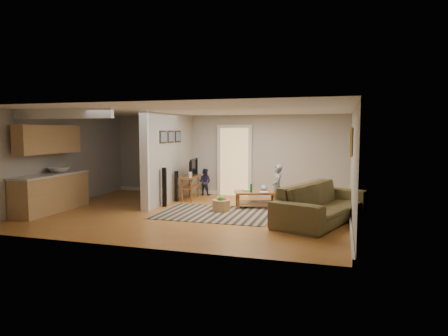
{
  "coord_description": "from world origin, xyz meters",
  "views": [
    {
      "loc": [
        3.52,
        -9.02,
        2.0
      ],
      "look_at": [
        0.73,
        0.34,
        1.1
      ],
      "focal_mm": 32.0,
      "sensor_mm": 36.0,
      "label": 1
    }
  ],
  "objects_px": {
    "coffee_table": "(256,195)",
    "tv_console": "(191,178)",
    "child": "(277,209)",
    "speaker_left": "(164,187)",
    "toy_basket": "(221,205)",
    "toddler": "(205,195)",
    "speaker_right": "(176,186)",
    "sofa": "(322,221)"
  },
  "relations": [
    {
      "from": "tv_console",
      "to": "child",
      "type": "height_order",
      "value": "tv_console"
    },
    {
      "from": "coffee_table",
      "to": "tv_console",
      "type": "relative_size",
      "value": 1.07
    },
    {
      "from": "speaker_left",
      "to": "child",
      "type": "relative_size",
      "value": 0.91
    },
    {
      "from": "sofa",
      "to": "speaker_right",
      "type": "bearing_deg",
      "value": 91.41
    },
    {
      "from": "speaker_left",
      "to": "toddler",
      "type": "distance_m",
      "value": 2.2
    },
    {
      "from": "sofa",
      "to": "toddler",
      "type": "relative_size",
      "value": 3.4
    },
    {
      "from": "sofa",
      "to": "coffee_table",
      "type": "bearing_deg",
      "value": 75.99
    },
    {
      "from": "coffee_table",
      "to": "tv_console",
      "type": "xyz_separation_m",
      "value": [
        -2.11,
        0.67,
        0.3
      ]
    },
    {
      "from": "speaker_left",
      "to": "coffee_table",
      "type": "bearing_deg",
      "value": 1.67
    },
    {
      "from": "tv_console",
      "to": "child",
      "type": "distance_m",
      "value": 2.82
    },
    {
      "from": "tv_console",
      "to": "speaker_right",
      "type": "bearing_deg",
      "value": -129.07
    },
    {
      "from": "toy_basket",
      "to": "child",
      "type": "distance_m",
      "value": 1.5
    },
    {
      "from": "sofa",
      "to": "tv_console",
      "type": "xyz_separation_m",
      "value": [
        -3.85,
        1.87,
        0.63
      ]
    },
    {
      "from": "toy_basket",
      "to": "coffee_table",
      "type": "bearing_deg",
      "value": 46.26
    },
    {
      "from": "speaker_right",
      "to": "toddler",
      "type": "bearing_deg",
      "value": 74.76
    },
    {
      "from": "coffee_table",
      "to": "speaker_left",
      "type": "xyz_separation_m",
      "value": [
        -2.37,
        -0.57,
        0.19
      ]
    },
    {
      "from": "sofa",
      "to": "coffee_table",
      "type": "relative_size",
      "value": 2.32
    },
    {
      "from": "tv_console",
      "to": "toddler",
      "type": "bearing_deg",
      "value": 72.14
    },
    {
      "from": "speaker_right",
      "to": "tv_console",
      "type": "bearing_deg",
      "value": 61.5
    },
    {
      "from": "sofa",
      "to": "child",
      "type": "bearing_deg",
      "value": 65.59
    },
    {
      "from": "speaker_left",
      "to": "sofa",
      "type": "bearing_deg",
      "value": -20.55
    },
    {
      "from": "sofa",
      "to": "toddler",
      "type": "bearing_deg",
      "value": 74.24
    },
    {
      "from": "speaker_right",
      "to": "toy_basket",
      "type": "xyz_separation_m",
      "value": [
        1.64,
        -0.99,
        -0.28
      ]
    },
    {
      "from": "child",
      "to": "toddler",
      "type": "relative_size",
      "value": 1.36
    },
    {
      "from": "toy_basket",
      "to": "toddler",
      "type": "xyz_separation_m",
      "value": [
        -1.24,
        2.29,
        -0.16
      ]
    },
    {
      "from": "tv_console",
      "to": "speaker_left",
      "type": "bearing_deg",
      "value": -110.61
    },
    {
      "from": "sofa",
      "to": "toddler",
      "type": "distance_m",
      "value": 4.61
    },
    {
      "from": "coffee_table",
      "to": "child",
      "type": "bearing_deg",
      "value": -1.54
    },
    {
      "from": "speaker_left",
      "to": "toy_basket",
      "type": "bearing_deg",
      "value": -18.61
    },
    {
      "from": "speaker_left",
      "to": "child",
      "type": "bearing_deg",
      "value": -1.13
    },
    {
      "from": "tv_console",
      "to": "toy_basket",
      "type": "distance_m",
      "value": 2.05
    },
    {
      "from": "tv_console",
      "to": "sofa",
      "type": "bearing_deg",
      "value": -34.62
    },
    {
      "from": "toddler",
      "to": "child",
      "type": "bearing_deg",
      "value": 151.73
    },
    {
      "from": "coffee_table",
      "to": "child",
      "type": "height_order",
      "value": "coffee_table"
    },
    {
      "from": "tv_console",
      "to": "toy_basket",
      "type": "bearing_deg",
      "value": -54.98
    },
    {
      "from": "toy_basket",
      "to": "child",
      "type": "bearing_deg",
      "value": 30.22
    },
    {
      "from": "toddler",
      "to": "sofa",
      "type": "bearing_deg",
      "value": 146.84
    },
    {
      "from": "sofa",
      "to": "speaker_right",
      "type": "height_order",
      "value": "speaker_right"
    },
    {
      "from": "speaker_right",
      "to": "toddler",
      "type": "relative_size",
      "value": 1.04
    },
    {
      "from": "coffee_table",
      "to": "toy_basket",
      "type": "height_order",
      "value": "coffee_table"
    },
    {
      "from": "speaker_left",
      "to": "child",
      "type": "distance_m",
      "value": 3.03
    },
    {
      "from": "speaker_left",
      "to": "toy_basket",
      "type": "distance_m",
      "value": 1.69
    }
  ]
}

